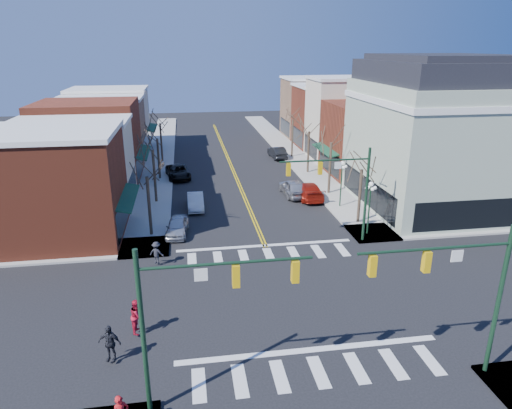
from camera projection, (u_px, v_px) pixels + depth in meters
name	position (u px, v px, depth m)	size (l,w,h in m)	color
ground	(288.00, 301.00, 26.44)	(160.00, 160.00, 0.00)	black
sidewalk_left	(153.00, 199.00, 43.78)	(3.50, 70.00, 0.15)	#9E9B93
sidewalk_right	(329.00, 190.00, 46.35)	(3.50, 70.00, 0.15)	#9E9B93
bldg_left_brick_a	(51.00, 188.00, 33.80)	(10.00, 8.50, 8.00)	maroon
bldg_left_stucco_a	(74.00, 165.00, 41.11)	(10.00, 7.00, 7.50)	beige
bldg_left_brick_b	(89.00, 142.00, 48.40)	(10.00, 9.00, 8.50)	maroon
bldg_left_tan	(102.00, 132.00, 56.21)	(10.00, 7.50, 7.80)	#9F7557
bldg_left_stucco_b	(111.00, 121.00, 63.37)	(10.00, 8.00, 8.20)	beige
bldg_right_brick_a	(373.00, 139.00, 51.40)	(10.00, 8.50, 8.00)	maroon
bldg_right_stucco	(350.00, 120.00, 58.30)	(10.00, 7.00, 10.00)	beige
bldg_right_brick_b	(331.00, 117.00, 65.54)	(10.00, 8.00, 8.50)	maroon
bldg_right_tan	(316.00, 108.00, 72.91)	(10.00, 8.00, 9.00)	#9F7557
victorian_corner	(436.00, 133.00, 40.18)	(12.25, 14.25, 13.30)	#A2B099
traffic_mast_near_left	(191.00, 306.00, 17.17)	(6.60, 0.28, 7.20)	#14331E
traffic_mast_near_right	(462.00, 284.00, 18.80)	(6.60, 0.28, 7.20)	#14331E
traffic_mast_far_right	(343.00, 183.00, 32.60)	(6.60, 0.28, 7.20)	#14331E
lamppost_corner	(370.00, 199.00, 34.59)	(0.36, 0.36, 4.33)	#14331E
lamppost_midblock	(342.00, 176.00, 40.65)	(0.36, 0.36, 4.33)	#14331E
tree_left_a	(149.00, 207.00, 34.68)	(0.24, 0.24, 4.76)	#382B21
tree_left_b	(155.00, 177.00, 42.09)	(0.24, 0.24, 5.04)	#382B21
tree_left_c	(159.00, 159.00, 49.63)	(0.24, 0.24, 4.55)	#382B21
tree_left_d	(161.00, 143.00, 57.03)	(0.24, 0.24, 4.90)	#382B21
tree_right_a	(360.00, 197.00, 37.16)	(0.24, 0.24, 4.62)	#382B21
tree_right_b	(330.00, 169.00, 44.53)	(0.24, 0.24, 5.18)	#382B21
tree_right_c	(308.00, 153.00, 52.05)	(0.24, 0.24, 4.83)	#382B21
tree_right_d	(292.00, 139.00, 59.48)	(0.24, 0.24, 4.97)	#382B21
car_left_near	(177.00, 226.00, 35.50)	(1.58, 3.92, 1.34)	silver
car_left_mid	(195.00, 201.00, 41.15)	(1.42, 4.08, 1.35)	silver
car_left_far	(178.00, 172.00, 50.60)	(2.35, 5.11, 1.42)	black
car_right_near	(308.00, 191.00, 43.92)	(2.14, 5.28, 1.53)	maroon
car_right_mid	(293.00, 187.00, 44.66)	(1.96, 4.86, 1.66)	#ABABAF
car_right_far	(277.00, 152.00, 59.62)	(1.58, 4.54, 1.50)	black
pedestrian_red_b	(137.00, 316.00, 23.05)	(0.89, 0.69, 1.83)	#AE122A
pedestrian_dark_a	(110.00, 343.00, 20.94)	(1.08, 0.45, 1.84)	black
pedestrian_dark_b	(157.00, 253.00, 30.40)	(1.00, 0.58, 1.55)	black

